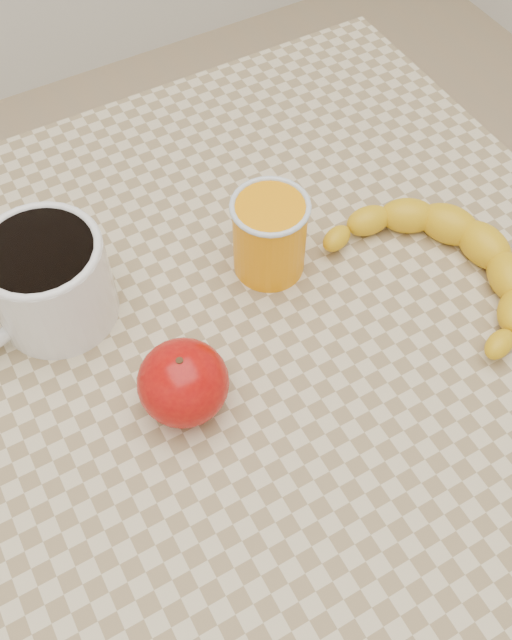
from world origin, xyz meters
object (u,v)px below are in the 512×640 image
coffee_mug (46,280)px  orange_juice_glass (270,235)px  banana (442,266)px  table (256,373)px  apple (183,383)px

coffee_mug → orange_juice_glass: 0.23m
orange_juice_glass → banana: (0.15, -0.10, -0.03)m
table → apple: (-0.10, -0.04, 0.12)m
orange_juice_glass → banana: bearing=-35.2°
table → coffee_mug: 0.25m
orange_juice_glass → apple: bearing=-144.8°
orange_juice_glass → apple: (-0.15, -0.11, -0.01)m
coffee_mug → orange_juice_glass: bearing=-13.1°
apple → banana: (0.30, 0.00, -0.02)m
banana → coffee_mug: bearing=148.4°
table → orange_juice_glass: 0.16m
orange_juice_glass → coffee_mug: bearing=166.9°
orange_juice_glass → banana: size_ratio=0.32×
orange_juice_glass → banana: 0.18m
table → apple: 0.16m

